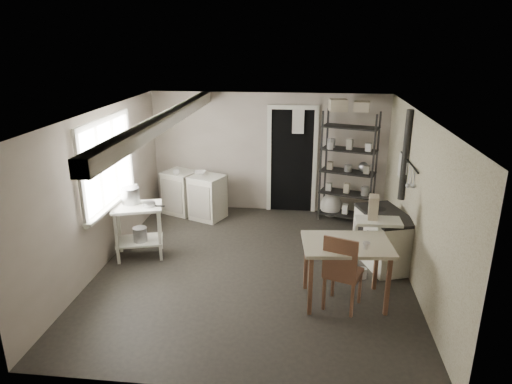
# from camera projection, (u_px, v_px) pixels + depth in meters

# --- Properties ---
(floor) EXTENTS (5.00, 5.00, 0.00)m
(floor) POSITION_uv_depth(u_px,v_px,m) (254.00, 268.00, 6.80)
(floor) COLOR black
(floor) RESTS_ON ground
(ceiling) EXTENTS (5.00, 5.00, 0.00)m
(ceiling) POSITION_uv_depth(u_px,v_px,m) (253.00, 114.00, 6.06)
(ceiling) COLOR silver
(ceiling) RESTS_ON wall_back
(wall_back) EXTENTS (4.50, 0.02, 2.30)m
(wall_back) POSITION_uv_depth(u_px,v_px,m) (269.00, 153.00, 8.78)
(wall_back) COLOR #ADA193
(wall_back) RESTS_ON ground
(wall_front) EXTENTS (4.50, 0.02, 2.30)m
(wall_front) POSITION_uv_depth(u_px,v_px,m) (221.00, 287.00, 4.08)
(wall_front) COLOR #ADA193
(wall_front) RESTS_ON ground
(wall_left) EXTENTS (0.02, 5.00, 2.30)m
(wall_left) POSITION_uv_depth(u_px,v_px,m) (101.00, 190.00, 6.67)
(wall_left) COLOR #ADA193
(wall_left) RESTS_ON ground
(wall_right) EXTENTS (0.02, 5.00, 2.30)m
(wall_right) POSITION_uv_depth(u_px,v_px,m) (418.00, 202.00, 6.19)
(wall_right) COLOR #ADA193
(wall_right) RESTS_ON ground
(window) EXTENTS (0.12, 1.76, 1.28)m
(window) POSITION_uv_depth(u_px,v_px,m) (106.00, 163.00, 6.74)
(window) COLOR silver
(window) RESTS_ON wall_left
(doorway) EXTENTS (0.96, 0.10, 2.08)m
(doorway) POSITION_uv_depth(u_px,v_px,m) (292.00, 162.00, 8.76)
(doorway) COLOR silver
(doorway) RESTS_ON ground
(ceiling_beam) EXTENTS (0.18, 5.00, 0.18)m
(ceiling_beam) POSITION_uv_depth(u_px,v_px,m) (166.00, 120.00, 6.22)
(ceiling_beam) COLOR silver
(ceiling_beam) RESTS_ON ceiling
(wallpaper_panel) EXTENTS (0.01, 5.00, 2.30)m
(wallpaper_panel) POSITION_uv_depth(u_px,v_px,m) (417.00, 201.00, 6.19)
(wallpaper_panel) COLOR #B8B396
(wallpaper_panel) RESTS_ON wall_right
(utensil_rail) EXTENTS (0.06, 1.20, 0.44)m
(utensil_rail) POSITION_uv_depth(u_px,v_px,m) (408.00, 162.00, 6.64)
(utensil_rail) COLOR #A7A7A9
(utensil_rail) RESTS_ON wall_right
(prep_table) EXTENTS (0.86, 0.72, 0.84)m
(prep_table) POSITION_uv_depth(u_px,v_px,m) (139.00, 232.00, 7.06)
(prep_table) COLOR silver
(prep_table) RESTS_ON ground
(stockpot) EXTENTS (0.30, 0.30, 0.30)m
(stockpot) POSITION_uv_depth(u_px,v_px,m) (131.00, 197.00, 7.00)
(stockpot) COLOR #A7A7A9
(stockpot) RESTS_ON prep_table
(saucepan) EXTENTS (0.21, 0.21, 0.11)m
(saucepan) POSITION_uv_depth(u_px,v_px,m) (149.00, 206.00, 6.90)
(saucepan) COLOR #A7A7A9
(saucepan) RESTS_ON prep_table
(bucket) EXTENTS (0.26, 0.26, 0.23)m
(bucket) POSITION_uv_depth(u_px,v_px,m) (140.00, 235.00, 7.02)
(bucket) COLOR #A7A7A9
(bucket) RESTS_ON prep_table
(base_cabinets) EXTENTS (1.37, 0.99, 0.83)m
(base_cabinets) POSITION_uv_depth(u_px,v_px,m) (194.00, 192.00, 8.69)
(base_cabinets) COLOR silver
(base_cabinets) RESTS_ON ground
(mixing_bowl) EXTENTS (0.32, 0.32, 0.07)m
(mixing_bowl) POSITION_uv_depth(u_px,v_px,m) (200.00, 167.00, 8.52)
(mixing_bowl) COLOR silver
(mixing_bowl) RESTS_ON base_cabinets
(counter_cup) EXTENTS (0.13, 0.13, 0.10)m
(counter_cup) POSITION_uv_depth(u_px,v_px,m) (176.00, 167.00, 8.48)
(counter_cup) COLOR silver
(counter_cup) RESTS_ON base_cabinets
(shelf_rack) EXTENTS (1.04, 0.67, 2.05)m
(shelf_rack) POSITION_uv_depth(u_px,v_px,m) (348.00, 172.00, 8.27)
(shelf_rack) COLOR black
(shelf_rack) RESTS_ON ground
(shelf_jar) EXTENTS (0.11, 0.11, 0.20)m
(shelf_jar) POSITION_uv_depth(u_px,v_px,m) (330.00, 149.00, 8.13)
(shelf_jar) COLOR silver
(shelf_jar) RESTS_ON shelf_rack
(storage_box_a) EXTENTS (0.33, 0.30, 0.20)m
(storage_box_a) POSITION_uv_depth(u_px,v_px,m) (338.00, 113.00, 7.93)
(storage_box_a) COLOR beige
(storage_box_a) RESTS_ON shelf_rack
(storage_box_b) EXTENTS (0.30, 0.28, 0.17)m
(storage_box_b) POSITION_uv_depth(u_px,v_px,m) (361.00, 115.00, 7.90)
(storage_box_b) COLOR beige
(storage_box_b) RESTS_ON shelf_rack
(stove) EXTENTS (0.86, 1.16, 0.81)m
(stove) POSITION_uv_depth(u_px,v_px,m) (384.00, 236.00, 6.82)
(stove) COLOR silver
(stove) RESTS_ON ground
(stovepipe) EXTENTS (0.14, 0.14, 1.46)m
(stovepipe) POSITION_uv_depth(u_px,v_px,m) (406.00, 156.00, 6.79)
(stovepipe) COLOR black
(stovepipe) RESTS_ON stove
(side_ledge) EXTENTS (0.62, 0.33, 0.94)m
(side_ledge) POSITION_uv_depth(u_px,v_px,m) (375.00, 254.00, 6.28)
(side_ledge) COLOR silver
(side_ledge) RESTS_ON ground
(oats_box) EXTENTS (0.15, 0.22, 0.32)m
(oats_box) POSITION_uv_depth(u_px,v_px,m) (373.00, 214.00, 6.15)
(oats_box) COLOR beige
(oats_box) RESTS_ON side_ledge
(work_table) EXTENTS (1.16, 0.87, 0.83)m
(work_table) POSITION_uv_depth(u_px,v_px,m) (345.00, 275.00, 5.84)
(work_table) COLOR beige
(work_table) RESTS_ON ground
(table_cup) EXTENTS (0.12, 0.12, 0.09)m
(table_cup) POSITION_uv_depth(u_px,v_px,m) (366.00, 251.00, 5.54)
(table_cup) COLOR silver
(table_cup) RESTS_ON work_table
(chair) EXTENTS (0.55, 0.57, 1.02)m
(chair) POSITION_uv_depth(u_px,v_px,m) (343.00, 272.00, 5.69)
(chair) COLOR brown
(chair) RESTS_ON ground
(flour_sack) EXTENTS (0.49, 0.46, 0.47)m
(flour_sack) POSITION_uv_depth(u_px,v_px,m) (331.00, 205.00, 8.65)
(flour_sack) COLOR beige
(flour_sack) RESTS_ON ground
(floor_crock) EXTENTS (0.15, 0.15, 0.15)m
(floor_crock) POSITION_uv_depth(u_px,v_px,m) (363.00, 273.00, 6.51)
(floor_crock) COLOR silver
(floor_crock) RESTS_ON ground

